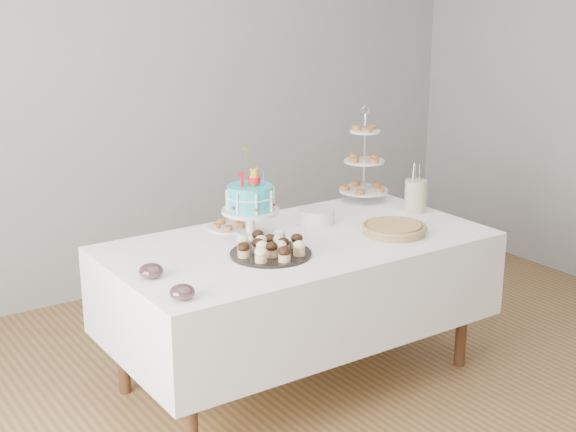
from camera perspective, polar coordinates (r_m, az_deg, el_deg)
floor at (r=4.12m, az=3.16°, el=-13.02°), size 5.00×5.00×0.00m
walls at (r=3.65m, az=3.49°, el=5.75°), size 5.04×4.04×2.70m
table at (r=4.11m, az=0.74°, el=-4.72°), size 1.92×1.02×0.77m
birthday_cake at (r=4.07m, az=-2.68°, el=0.26°), size 0.29×0.29×0.45m
cupcake_tray at (r=3.80m, az=-1.24°, el=-2.17°), size 0.39×0.39×0.09m
pie at (r=4.15m, az=7.56°, el=-0.87°), size 0.34×0.34×0.05m
tiered_stand at (r=4.71m, az=5.45°, el=3.87°), size 0.29×0.29×0.56m
plate_stack at (r=4.31m, az=2.04°, el=0.01°), size 0.20×0.20×0.08m
pastry_plate at (r=4.22m, az=-4.23°, el=-0.69°), size 0.23×0.23×0.03m
jam_bowl_a at (r=3.32m, az=-7.53°, el=-5.40°), size 0.11×0.11×0.06m
jam_bowl_b at (r=3.57m, az=-9.71°, el=-3.88°), size 0.11×0.11×0.07m
utensil_pitcher at (r=4.56m, az=9.08°, el=1.52°), size 0.13×0.12×0.28m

